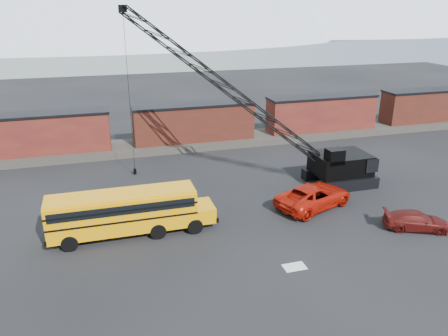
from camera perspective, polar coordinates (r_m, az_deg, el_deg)
The scene contains 11 objects.
ground at distance 30.91m, azimuth 5.18°, elevation -8.97°, with size 160.00×160.00×0.00m, color black.
gravel_berm at distance 50.25m, azimuth -3.90°, elevation 3.34°, with size 120.00×5.00×0.70m, color #433D37.
boxcar_west_near at distance 48.90m, azimuth -22.64°, elevation 4.23°, with size 13.70×3.10×4.17m.
boxcar_mid at distance 49.60m, azimuth -3.96°, elevation 6.00°, with size 13.70×3.10×4.17m.
boxcar_east_near at distance 55.14m, azimuth 12.61°, elevation 7.04°, with size 13.70×3.10×4.17m.
boxcar_east_far at distance 64.29m, azimuth 25.36°, elevation 7.45°, with size 13.70×3.10×4.17m.
snow_patch at distance 27.96m, azimuth 9.19°, elevation -12.62°, with size 1.40×0.90×0.02m, color silver.
school_bus at distance 31.02m, azimuth -12.43°, elevation -5.55°, with size 11.65×2.65×3.19m.
red_pickup at distance 35.46m, azimuth 11.67°, elevation -3.61°, with size 3.08×6.69×1.86m, color #AF1608.
maroon_suv at distance 34.41m, azimuth 23.83°, elevation -6.31°, with size 1.86×4.57×1.33m, color #51100E.
crawler_crane at distance 38.07m, azimuth 0.26°, elevation 10.51°, with size 20.79×9.93×15.39m.
Camera 1 is at (-10.15, -24.93, 15.19)m, focal length 35.00 mm.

